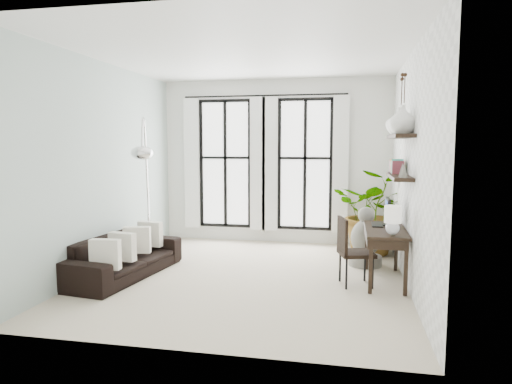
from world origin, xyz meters
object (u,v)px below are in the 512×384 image
(sofa, at_px, (124,256))
(desk, at_px, (385,233))
(plant, at_px, (375,212))
(desk_chair, at_px, (350,247))
(arc_lamp, at_px, (144,152))
(buddha, at_px, (366,241))

(sofa, bearing_deg, desk, -75.91)
(plant, distance_m, desk_chair, 2.00)
(desk_chair, relative_size, arc_lamp, 0.40)
(sofa, relative_size, plant, 1.36)
(desk_chair, bearing_deg, sofa, 168.91)
(sofa, distance_m, desk, 3.79)
(sofa, distance_m, arc_lamp, 1.62)
(buddha, bearing_deg, arc_lamp, -167.56)
(sofa, height_order, plant, plant)
(desk_chair, bearing_deg, buddha, 62.62)
(sofa, height_order, arc_lamp, arc_lamp)
(plant, xyz_separation_m, desk, (0.05, -1.73, -0.04))
(sofa, distance_m, buddha, 3.76)
(plant, height_order, arc_lamp, arc_lamp)
(plant, relative_size, desk, 1.17)
(desk_chair, distance_m, buddha, 1.15)
(desk_chair, relative_size, buddha, 0.99)
(arc_lamp, bearing_deg, desk, -2.29)
(sofa, xyz_separation_m, desk, (3.75, 0.41, 0.42))
(sofa, relative_size, buddha, 2.16)
(desk, bearing_deg, plant, 91.53)
(sofa, height_order, desk, desk)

